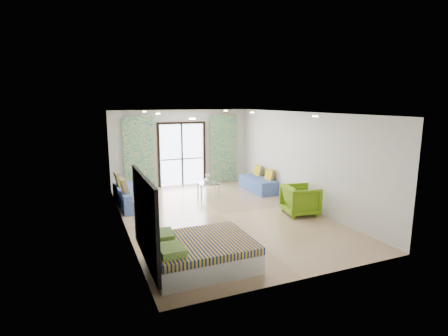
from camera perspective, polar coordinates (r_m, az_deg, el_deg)
name	(u,v)px	position (r m, az deg, el deg)	size (l,w,h in m)	color
floor	(221,215)	(9.46, -0.46, -7.61)	(5.00, 7.50, 0.01)	#977A5A
ceiling	(221,113)	(8.98, -0.49, 8.97)	(5.00, 7.50, 0.01)	silver
wall_back	(182,148)	(12.63, -6.93, 3.29)	(5.00, 0.01, 2.70)	silver
wall_front	(307,203)	(5.91, 13.47, -5.59)	(5.00, 0.01, 2.70)	silver
wall_left	(122,173)	(8.51, -16.25, -0.72)	(0.01, 7.50, 2.70)	silver
wall_right	(301,159)	(10.31, 12.50, 1.42)	(0.01, 7.50, 2.70)	silver
balcony_door	(182,150)	(12.62, -6.88, 2.86)	(1.76, 0.08, 2.28)	black
balcony_rail	(182,159)	(12.67, -6.86, 1.48)	(1.52, 0.03, 0.04)	#595451
curtain_left	(139,154)	(12.14, -13.74, 2.28)	(1.00, 0.10, 2.50)	beige
curtain_right	(223,149)	(12.98, -0.10, 3.12)	(1.00, 0.10, 2.50)	beige
downlight_a	(192,119)	(6.62, -5.22, 8.01)	(0.12, 0.12, 0.02)	#FFE0B2
downlight_b	(315,116)	(7.93, 14.67, 8.16)	(0.12, 0.12, 0.02)	#FFE0B2
downlight_c	(158,114)	(9.52, -10.73, 8.71)	(0.12, 0.12, 0.02)	#FFE0B2
downlight_d	(252,112)	(10.47, 4.61, 9.04)	(0.12, 0.12, 0.02)	#FFE0B2
downlight_e	(144,112)	(11.49, -12.85, 8.96)	(0.12, 0.12, 0.02)	#FFE0B2
downlight_f	(226,111)	(12.28, 0.28, 9.33)	(0.12, 0.12, 0.02)	#FFE0B2
headboard	(145,219)	(6.08, -12.82, -8.05)	(0.06, 2.10, 1.50)	black
switch_plate	(133,200)	(7.26, -14.63, -5.02)	(0.02, 0.10, 0.10)	silver
bed	(201,253)	(6.59, -3.82, -13.63)	(1.83, 1.49, 0.63)	silver
daybed_left	(131,196)	(10.51, -15.00, -4.41)	(0.86, 1.96, 0.95)	#425B9F
daybed_right	(258,184)	(11.88, 5.61, -2.56)	(0.68, 1.65, 0.80)	#425B9F
coffee_table	(208,184)	(11.23, -2.63, -2.65)	(0.71, 0.71, 0.74)	silver
vase	(206,180)	(11.19, -2.95, -1.99)	(0.18, 0.19, 0.18)	white
armchair	(300,199)	(9.59, 12.38, -4.89)	(0.84, 0.79, 0.87)	#649513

